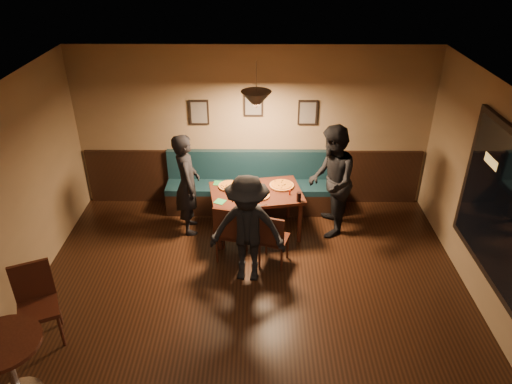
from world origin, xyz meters
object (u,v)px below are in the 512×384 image
at_px(cafe_table, 11,371).
at_px(chair_near_right, 274,238).
at_px(dining_table, 256,212).
at_px(diner_front, 247,230).
at_px(booth_bench, 253,184).
at_px(chair_near_left, 231,231).
at_px(soda_glass, 299,197).
at_px(cafe_chair_far, 38,308).
at_px(diner_left, 187,184).
at_px(diner_right, 331,182).
at_px(tabasco_bottle, 290,192).

bearing_deg(cafe_table, chair_near_right, 40.59).
relative_size(dining_table, diner_front, 0.88).
distance_m(booth_bench, chair_near_left, 1.44).
xyz_separation_m(dining_table, cafe_table, (-2.50, -3.17, 0.03)).
xyz_separation_m(booth_bench, dining_table, (0.05, -0.74, -0.12)).
relative_size(diner_front, soda_glass, 10.67).
height_order(chair_near_right, diner_front, diner_front).
distance_m(diner_front, cafe_chair_far, 2.73).
bearing_deg(cafe_table, booth_bench, 57.98).
xyz_separation_m(diner_left, cafe_table, (-1.41, -3.26, -0.43)).
bearing_deg(diner_left, cafe_table, 145.28).
distance_m(diner_right, soda_glass, 0.64).
relative_size(tabasco_bottle, cafe_chair_far, 0.10).
relative_size(dining_table, soda_glass, 9.36).
height_order(diner_left, cafe_table, diner_left).
bearing_deg(chair_near_right, booth_bench, 119.85).
xyz_separation_m(diner_front, tabasco_bottle, (0.63, 1.05, 0.01)).
relative_size(chair_near_right, cafe_chair_far, 0.87).
bearing_deg(booth_bench, dining_table, -85.81).
bearing_deg(diner_left, dining_table, -105.66).
relative_size(diner_left, diner_right, 0.92).
xyz_separation_m(chair_near_left, soda_glass, (1.01, 0.38, 0.36)).
height_order(chair_near_right, cafe_table, chair_near_right).
distance_m(diner_right, cafe_chair_far, 4.44).
relative_size(diner_right, cafe_chair_far, 1.79).
height_order(booth_bench, cafe_chair_far, cafe_chair_far).
relative_size(booth_bench, diner_right, 1.65).
xyz_separation_m(chair_near_left, diner_right, (1.53, 0.73, 0.44)).
height_order(booth_bench, diner_left, diner_left).
distance_m(chair_near_left, diner_front, 0.63).
xyz_separation_m(diner_right, soda_glass, (-0.53, -0.35, -0.08)).
distance_m(diner_right, tabasco_bottle, 0.68).
bearing_deg(diner_right, soda_glass, -52.12).
relative_size(booth_bench, chair_near_right, 3.40).
height_order(tabasco_bottle, cafe_chair_far, cafe_chair_far).
bearing_deg(diner_right, cafe_chair_far, -52.45).
bearing_deg(dining_table, chair_near_right, -81.68).
distance_m(dining_table, chair_near_right, 0.85).
bearing_deg(cafe_chair_far, booth_bench, -153.77).
height_order(chair_near_left, chair_near_right, chair_near_left).
bearing_deg(diner_right, diner_front, -42.44).
height_order(dining_table, diner_right, diner_right).
bearing_deg(cafe_chair_far, dining_table, -162.20).
bearing_deg(soda_glass, chair_near_left, -159.20).
bearing_deg(booth_bench, diner_left, -147.60).
bearing_deg(diner_right, chair_near_right, -41.88).
relative_size(diner_left, cafe_table, 2.04).
height_order(soda_glass, cafe_table, soda_glass).
height_order(chair_near_left, tabasco_bottle, chair_near_left).
relative_size(diner_front, cafe_table, 1.95).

